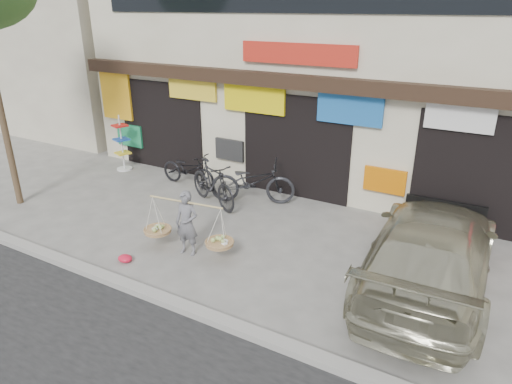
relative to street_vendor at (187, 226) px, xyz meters
The scene contains 11 objects.
ground 0.94m from the street_vendor, 36.11° to the left, with size 70.00×70.00×0.00m, color gray.
kerb 1.77m from the street_vendor, 70.09° to the right, with size 70.00×0.25×0.12m, color gray.
shophouse_block 7.42m from the street_vendor, 85.21° to the left, with size 14.00×6.32×7.00m.
neighbor_west 15.09m from the street_vendor, 150.15° to the left, with size 12.00×7.00×6.00m, color #BAB29A.
street_vendor is the anchor object (origin of this frame).
bike_0 3.87m from the street_vendor, 127.19° to the left, with size 0.64×1.84×0.96m, color black.
bike_1 2.51m from the street_vendor, 112.69° to the left, with size 0.55×1.95×1.17m, color black.
bike_2 2.95m from the street_vendor, 93.19° to the left, with size 0.76×2.19×1.15m, color #222327.
suv 4.68m from the street_vendor, 15.23° to the left, with size 2.25×5.12×1.46m.
display_rack 5.88m from the street_vendor, 147.21° to the left, with size 0.53×0.53×1.73m.
red_bag 1.39m from the street_vendor, 134.81° to the right, with size 0.31×0.25×0.14m, color red.
Camera 1 is at (4.74, -6.94, 4.79)m, focal length 32.00 mm.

